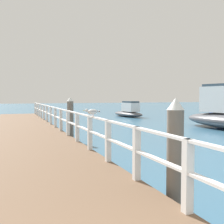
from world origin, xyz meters
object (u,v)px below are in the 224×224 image
(dock_piling_far, at_px, (70,119))
(channel_buoy, at_px, (221,108))
(dock_piling_near, at_px, (175,157))
(seagull_foreground, at_px, (92,112))
(boat_2, at_px, (129,112))

(dock_piling_far, xyz_separation_m, channel_buoy, (25.62, 19.86, -0.65))
(dock_piling_near, relative_size, seagull_foreground, 4.19)
(dock_piling_near, xyz_separation_m, seagull_foreground, (-0.39, 3.61, 0.59))
(dock_piling_near, xyz_separation_m, dock_piling_far, (0.00, 8.47, 0.00))
(dock_piling_near, bearing_deg, boat_2, 68.38)
(seagull_foreground, bearing_deg, dock_piling_near, -171.20)
(seagull_foreground, bearing_deg, boat_2, -23.81)
(dock_piling_near, relative_size, channel_buoy, 1.43)
(channel_buoy, bearing_deg, dock_piling_far, -142.22)
(dock_piling_far, bearing_deg, seagull_foreground, -94.57)
(dock_piling_far, relative_size, channel_buoy, 1.43)
(dock_piling_far, bearing_deg, boat_2, 56.84)
(dock_piling_near, xyz_separation_m, channel_buoy, (25.62, 28.33, -0.65))
(dock_piling_far, distance_m, boat_2, 15.60)
(boat_2, bearing_deg, dock_piling_far, 49.57)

